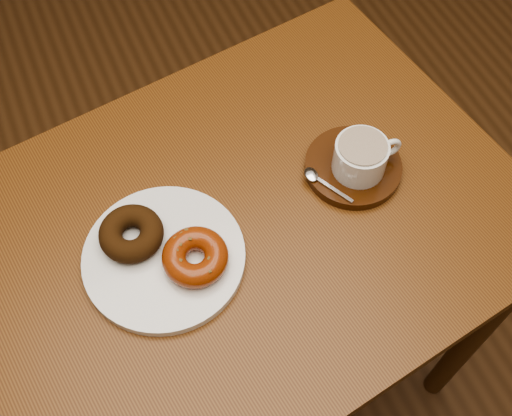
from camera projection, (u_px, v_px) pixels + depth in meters
name	position (u px, v px, depth m)	size (l,w,h in m)	color
ground	(248.00, 352.00, 1.75)	(6.00, 6.00, 0.00)	#56351B
cafe_table	(246.00, 257.00, 1.12)	(0.97, 0.79, 0.83)	brown
donut_plate	(164.00, 257.00, 0.97)	(0.25, 0.25, 0.01)	white
donut_cinnamon	(131.00, 234.00, 0.96)	(0.10, 0.10, 0.04)	#331C0A
donut_caramel	(195.00, 257.00, 0.94)	(0.11, 0.11, 0.04)	#88330E
saucer	(353.00, 167.00, 1.05)	(0.16, 0.16, 0.02)	#331707
coffee_cup	(361.00, 156.00, 1.02)	(0.11, 0.09, 0.06)	white
teaspoon	(316.00, 177.00, 1.03)	(0.05, 0.09, 0.01)	silver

